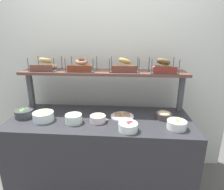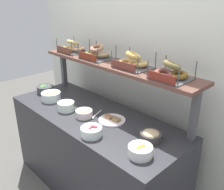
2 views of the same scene
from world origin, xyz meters
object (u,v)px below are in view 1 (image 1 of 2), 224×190
(bowl_lox_spread, at_px, (98,118))
(bowl_hummus, at_px, (164,115))
(bowl_egg_salad, at_px, (43,115))
(bagel_basket_cinnamon_raisin, at_px, (163,67))
(bagel_basket_plain, at_px, (46,66))
(bagel_basket_everything, at_px, (82,66))
(bowl_beet_salad, at_px, (128,126))
(bowl_veggie_mix, at_px, (24,113))
(bowl_scallion_spread, at_px, (74,118))
(bagel_basket_sesame, at_px, (124,66))
(serving_spoon_near_plate, at_px, (105,118))
(bowl_fruit_salad, at_px, (177,124))
(serving_plate_white, at_px, (122,116))

(bowl_lox_spread, relative_size, bowl_hummus, 0.92)
(bowl_egg_salad, distance_m, bagel_basket_cinnamon_raisin, 1.29)
(bagel_basket_plain, bearing_deg, bagel_basket_everything, -0.56)
(bagel_basket_plain, xyz_separation_m, bagel_basket_cinnamon_raisin, (1.25, -0.02, 0.00))
(bowl_beet_salad, height_order, bowl_lox_spread, bowl_beet_salad)
(bagel_basket_everything, distance_m, bagel_basket_cinnamon_raisin, 0.85)
(bowl_lox_spread, distance_m, bagel_basket_plain, 0.84)
(bowl_lox_spread, height_order, bowl_veggie_mix, bowl_veggie_mix)
(bowl_lox_spread, height_order, bowl_scallion_spread, bowl_scallion_spread)
(bagel_basket_sesame, bearing_deg, serving_spoon_near_plate, -120.85)
(bowl_egg_salad, height_order, serving_spoon_near_plate, bowl_egg_salad)
(bagel_basket_everything, xyz_separation_m, bagel_basket_cinnamon_raisin, (0.85, -0.02, 0.00))
(bowl_hummus, bearing_deg, bagel_basket_plain, 169.76)
(bowl_lox_spread, bearing_deg, bowl_fruit_salad, -6.31)
(bagel_basket_everything, bearing_deg, bowl_veggie_mix, -150.79)
(bowl_lox_spread, bearing_deg, bowl_beet_salad, -27.74)
(bowl_veggie_mix, xyz_separation_m, bowl_scallion_spread, (0.54, -0.09, 0.01))
(bagel_basket_everything, xyz_separation_m, bagel_basket_sesame, (0.46, 0.01, 0.00))
(bagel_basket_everything, bearing_deg, bowl_lox_spread, -57.95)
(serving_plate_white, bearing_deg, serving_spoon_near_plate, -162.13)
(bowl_lox_spread, xyz_separation_m, bagel_basket_sesame, (0.24, 0.36, 0.44))
(bowl_fruit_salad, bearing_deg, bagel_basket_cinnamon_raisin, 100.95)
(bowl_scallion_spread, relative_size, serving_spoon_near_plate, 0.93)
(bowl_fruit_salad, xyz_separation_m, bowl_scallion_spread, (-0.94, 0.04, 0.01))
(bowl_veggie_mix, xyz_separation_m, bagel_basket_cinnamon_raisin, (1.39, 0.28, 0.44))
(serving_plate_white, relative_size, bagel_basket_everything, 0.78)
(serving_plate_white, bearing_deg, bowl_scallion_spread, -160.45)
(serving_plate_white, height_order, bagel_basket_cinnamon_raisin, bagel_basket_cinnamon_raisin)
(bagel_basket_sesame, relative_size, bagel_basket_cinnamon_raisin, 1.07)
(bowl_lox_spread, height_order, serving_spoon_near_plate, bowl_lox_spread)
(bowl_fruit_salad, bearing_deg, serving_spoon_near_plate, 167.09)
(serving_spoon_near_plate, height_order, bagel_basket_sesame, bagel_basket_sesame)
(bowl_beet_salad, xyz_separation_m, bagel_basket_plain, (-0.91, 0.51, 0.44))
(bowl_lox_spread, xyz_separation_m, bagel_basket_everything, (-0.22, 0.35, 0.44))
(bagel_basket_plain, relative_size, bagel_basket_sesame, 0.95)
(bowl_hummus, height_order, serving_plate_white, bowl_hummus)
(bowl_scallion_spread, bearing_deg, bowl_lox_spread, 9.26)
(serving_plate_white, xyz_separation_m, bagel_basket_cinnamon_raisin, (0.40, 0.21, 0.47))
(bowl_beet_salad, bearing_deg, bagel_basket_everything, 135.28)
(bowl_scallion_spread, relative_size, bagel_basket_everything, 0.53)
(bowl_egg_salad, xyz_separation_m, bowl_veggie_mix, (-0.23, 0.06, -0.01))
(bowl_egg_salad, xyz_separation_m, bagel_basket_cinnamon_raisin, (1.16, 0.35, 0.43))
(bowl_veggie_mix, bearing_deg, bowl_lox_spread, -3.79)
(bowl_lox_spread, height_order, serving_plate_white, bowl_lox_spread)
(bowl_veggie_mix, bearing_deg, bowl_egg_salad, -15.37)
(bowl_beet_salad, relative_size, bagel_basket_cinnamon_raisin, 0.59)
(bowl_lox_spread, distance_m, bowl_scallion_spread, 0.23)
(bowl_beet_salad, bearing_deg, bagel_basket_cinnamon_raisin, 54.54)
(serving_spoon_near_plate, height_order, bagel_basket_everything, bagel_basket_everything)
(bowl_veggie_mix, bearing_deg, serving_spoon_near_plate, 1.40)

